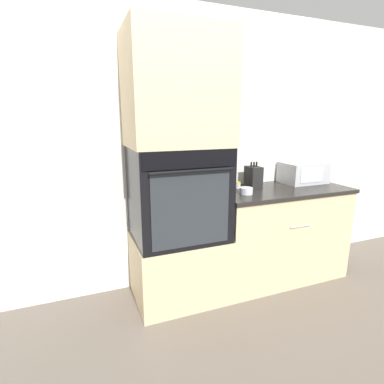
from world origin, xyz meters
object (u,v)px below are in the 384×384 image
wall_oven (178,193)px  bowl (246,191)px  knife_block (253,177)px  condiment_jar_mid (227,187)px  condiment_jar_near (228,182)px  condiment_jar_far (238,185)px  microwave (303,173)px

wall_oven → bowl: (0.60, -0.07, -0.01)m
knife_block → condiment_jar_mid: bearing=-161.9°
condiment_jar_near → condiment_jar_far: condiment_jar_near is taller
microwave → condiment_jar_far: bearing=178.4°
microwave → bowl: (-0.80, -0.21, -0.08)m
bowl → knife_block: bearing=45.4°
bowl → condiment_jar_near: 0.28m
wall_oven → condiment_jar_near: 0.60m
knife_block → condiment_jar_near: size_ratio=2.27×
knife_block → condiment_jar_far: bearing=169.0°
microwave → bowl: size_ratio=3.83×
bowl → condiment_jar_far: 0.23m
microwave → condiment_jar_near: microwave is taller
knife_block → condiment_jar_far: knife_block is taller
condiment_jar_far → wall_oven: bearing=-166.5°
condiment_jar_far → condiment_jar_mid: bearing=-143.6°
condiment_jar_mid → knife_block: bearing=18.1°
microwave → knife_block: (-0.60, -0.01, -0.00)m
microwave → condiment_jar_far: 0.76m
condiment_jar_near → condiment_jar_mid: size_ratio=0.95×
bowl → condiment_jar_mid: condiment_jar_mid is taller
wall_oven → bowl: size_ratio=6.70×
wall_oven → condiment_jar_far: bearing=13.5°
microwave → condiment_jar_far: size_ratio=7.18×
bowl → condiment_jar_mid: 0.17m
condiment_jar_mid → condiment_jar_far: size_ratio=1.88×
microwave → wall_oven: bearing=-174.5°
wall_oven → condiment_jar_near: (0.57, 0.20, 0.01)m
bowl → condiment_jar_far: bearing=79.1°
bowl → condiment_jar_near: (-0.04, 0.28, 0.02)m
microwave → condiment_jar_mid: (-0.95, -0.12, -0.05)m
knife_block → condiment_jar_mid: knife_block is taller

